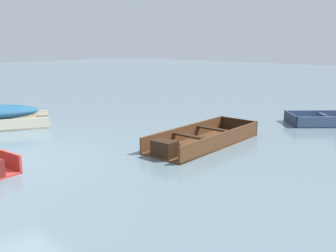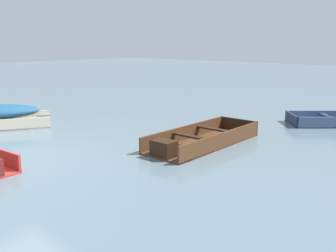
# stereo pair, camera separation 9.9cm
# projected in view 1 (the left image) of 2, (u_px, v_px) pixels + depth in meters

# --- Properties ---
(ground_plane) EXTENTS (80.00, 80.00, 0.00)m
(ground_plane) POSITION_uv_depth(u_px,v_px,m) (0.00, 163.00, 7.80)
(ground_plane) COLOR slate
(skiff_dark_varnish_mid_moored) EXTENTS (1.23, 3.34, 0.39)m
(skiff_dark_varnish_mid_moored) POSITION_uv_depth(u_px,v_px,m) (200.00, 140.00, 9.09)
(skiff_dark_varnish_mid_moored) COLOR #4C2D19
(skiff_dark_varnish_mid_moored) RESTS_ON ground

